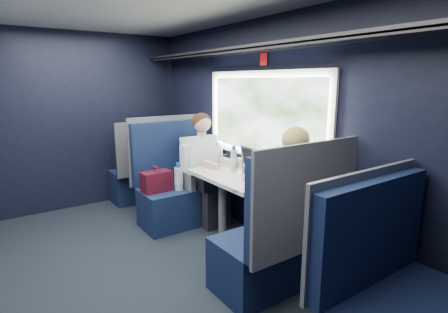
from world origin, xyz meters
TOP-DOWN VIEW (x-y plane):
  - ground at (0.00, 0.00)m, footprint 2.80×4.20m
  - room_shell at (0.02, 0.00)m, footprint 3.00×4.40m
  - table at (1.03, 0.00)m, footprint 0.62×1.00m
  - seat_bay_near at (0.84, 0.87)m, footprint 1.04×0.62m
  - seat_bay_far at (0.85, -0.87)m, footprint 1.04×0.62m
  - seat_row_front at (0.85, 1.80)m, footprint 1.04×0.51m
  - seat_row_back at (0.85, -1.80)m, footprint 1.04×0.51m
  - man at (1.10, 0.70)m, footprint 0.53×0.56m
  - woman at (1.10, -0.71)m, footprint 0.53×0.56m
  - papers at (1.07, -0.07)m, footprint 0.67×0.87m
  - laptop at (1.24, 0.06)m, footprint 0.27×0.35m
  - bottle_small at (1.21, 0.25)m, footprint 0.07×0.07m
  - cup at (1.33, 0.32)m, footprint 0.06×0.06m

SIDE VIEW (x-z plane):
  - ground at x=0.00m, z-range -0.01..0.00m
  - seat_row_front at x=0.85m, z-range -0.17..0.99m
  - seat_row_back at x=0.85m, z-range -0.17..0.99m
  - seat_bay_far at x=0.85m, z-range -0.22..1.04m
  - seat_bay_near at x=0.84m, z-range -0.21..1.05m
  - table at x=1.03m, z-range 0.29..1.03m
  - man at x=1.10m, z-range 0.06..1.38m
  - woman at x=1.10m, z-range 0.07..1.39m
  - papers at x=1.07m, z-range 0.74..0.75m
  - cup at x=1.33m, z-range 0.74..0.82m
  - laptop at x=1.24m, z-range 0.68..0.94m
  - bottle_small at x=1.21m, z-range 0.73..0.97m
  - room_shell at x=0.02m, z-range 0.28..2.68m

